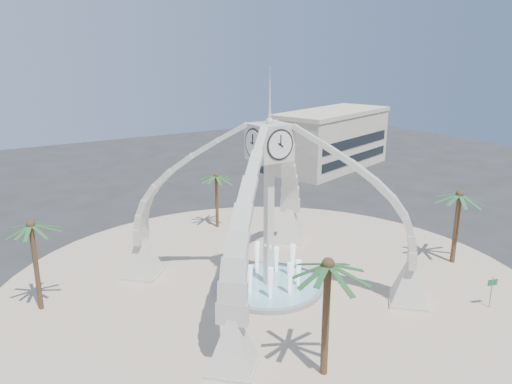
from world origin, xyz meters
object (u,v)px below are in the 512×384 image
palm_south (328,266)px  clock_tower (269,206)px  fountain (268,285)px  street_sign (492,286)px  palm_west (31,226)px  palm_north (216,177)px  palm_east (460,195)px

palm_south → clock_tower: bearing=73.0°
fountain → street_sign: fountain is taller
palm_west → street_sign: size_ratio=2.97×
palm_west → palm_north: size_ratio=1.14×
palm_east → palm_west: palm_west is taller
palm_west → street_sign: 31.05m
palm_west → street_sign: palm_west is taller
palm_west → fountain: bearing=-21.3°
clock_tower → palm_north: bearing=77.4°
fountain → palm_east: size_ratio=1.19×
palm_east → palm_south: palm_south is taller
fountain → palm_north: (3.11, 13.86, 4.95)m
clock_tower → palm_east: size_ratio=2.66×
street_sign → palm_north: bearing=126.0°
fountain → street_sign: (11.26, -10.50, 1.35)m
palm_south → street_sign: 15.11m
palm_north → street_sign: (8.15, -24.36, -3.60)m
palm_north → palm_west: bearing=-155.7°
clock_tower → street_sign: size_ratio=7.83×
palm_north → street_sign: bearing=-71.5°
clock_tower → palm_west: 15.91m
fountain → palm_west: bearing=158.7°
palm_west → palm_north: palm_west is taller
fountain → street_sign: bearing=-43.0°
fountain → street_sign: 15.45m
clock_tower → palm_north: clock_tower is taller
fountain → palm_south: size_ratio=1.09×
clock_tower → fountain: clock_tower is taller
fountain → palm_west: size_ratio=1.18×
palm_north → street_sign: size_ratio=2.60×
clock_tower → palm_west: (-14.81, 5.77, -0.46)m
palm_east → palm_north: palm_east is taller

